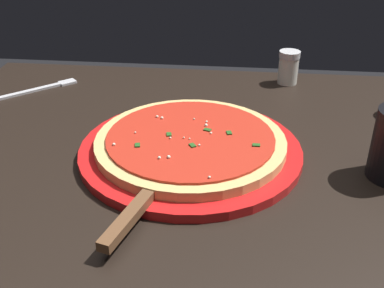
# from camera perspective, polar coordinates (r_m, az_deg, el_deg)

# --- Properties ---
(restaurant_table) EXTENTS (1.02, 0.80, 0.74)m
(restaurant_table) POSITION_cam_1_polar(r_m,az_deg,el_deg) (0.86, -0.14, -9.13)
(restaurant_table) COLOR black
(restaurant_table) RESTS_ON ground_plane
(serving_plate) EXTENTS (0.37, 0.37, 0.02)m
(serving_plate) POSITION_cam_1_polar(r_m,az_deg,el_deg) (0.78, -0.00, -0.80)
(serving_plate) COLOR red
(serving_plate) RESTS_ON restaurant_table
(pizza) EXTENTS (0.31, 0.31, 0.02)m
(pizza) POSITION_cam_1_polar(r_m,az_deg,el_deg) (0.77, -0.00, 0.31)
(pizza) COLOR #DBB26B
(pizza) RESTS_ON serving_plate
(pizza_server) EXTENTS (0.10, 0.22, 0.01)m
(pizza_server) POSITION_cam_1_polar(r_m,az_deg,el_deg) (0.64, -5.86, -6.91)
(pizza_server) COLOR silver
(pizza_server) RESTS_ON serving_plate
(fork) EXTENTS (0.15, 0.14, 0.00)m
(fork) POSITION_cam_1_polar(r_m,az_deg,el_deg) (1.08, -18.00, 6.44)
(fork) COLOR silver
(fork) RESTS_ON restaurant_table
(parmesan_shaker) EXTENTS (0.05, 0.05, 0.07)m
(parmesan_shaker) POSITION_cam_1_polar(r_m,az_deg,el_deg) (1.08, 11.68, 9.17)
(parmesan_shaker) COLOR silver
(parmesan_shaker) RESTS_ON restaurant_table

